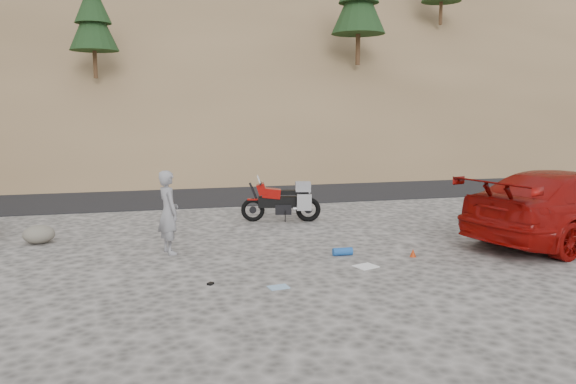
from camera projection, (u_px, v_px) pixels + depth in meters
name	position (u px, v px, depth m)	size (l,w,h in m)	color
ground	(253.00, 253.00, 11.53)	(140.00, 140.00, 0.00)	#45423F
road	(207.00, 191.00, 20.16)	(120.00, 7.00, 0.05)	black
hillside	(165.00, 15.00, 49.10)	(120.00, 73.00, 46.72)	brown
motorcycle	(285.00, 201.00, 14.68)	(2.07, 0.86, 1.25)	black
man	(170.00, 253.00, 11.51)	(0.62, 0.41, 1.71)	gray
red_car	(569.00, 241.00, 12.51)	(2.24, 5.51, 1.60)	maroon
small_rock	(39.00, 234.00, 12.31)	(0.79, 0.74, 0.41)	#5D5850
gear_white_cloth	(366.00, 266.00, 10.51)	(0.40, 0.35, 0.01)	white
gear_blue_mat	(343.00, 252.00, 11.31)	(0.16, 0.16, 0.40)	#1A4E9E
gear_funnel	(413.00, 253.00, 11.20)	(0.13, 0.13, 0.16)	#B3310B
gear_glove_b	(211.00, 284.00, 9.43)	(0.11, 0.08, 0.04)	black
gear_blue_cloth	(278.00, 287.00, 9.28)	(0.33, 0.24, 0.01)	#84AACD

